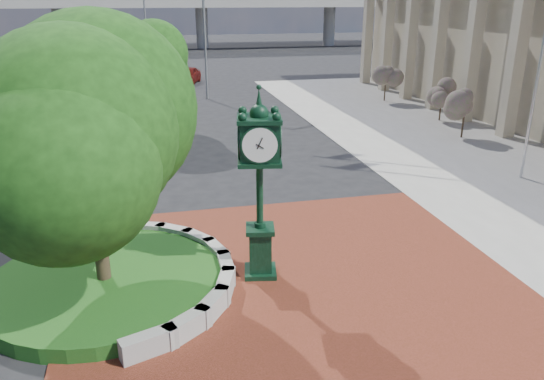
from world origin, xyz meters
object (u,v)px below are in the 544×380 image
at_px(parked_car, 188,75).
at_px(street_lamp_near, 207,20).
at_px(post_clock, 260,178).
at_px(street_lamp_far, 147,15).
at_px(flagpole_b, 542,52).

xyz_separation_m(parked_car, street_lamp_near, (0.99, -8.02, 4.99)).
bearing_deg(post_clock, street_lamp_near, 86.11).
distance_m(parked_car, street_lamp_far, 9.77).
height_order(post_clock, parked_car, post_clock).
relative_size(flagpole_b, street_lamp_far, 1.07).
xyz_separation_m(post_clock, street_lamp_near, (1.88, 27.58, 2.85)).
distance_m(post_clock, street_lamp_near, 27.79).
relative_size(post_clock, flagpole_b, 0.51).
relative_size(flagpole_b, street_lamp_near, 1.05).
bearing_deg(parked_car, street_lamp_near, -64.48).
distance_m(flagpole_b, street_lamp_far, 40.57).
height_order(street_lamp_near, street_lamp_far, street_lamp_near).
distance_m(street_lamp_near, street_lamp_far, 16.39).
height_order(flagpole_b, street_lamp_near, flagpole_b).
height_order(post_clock, flagpole_b, flagpole_b).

